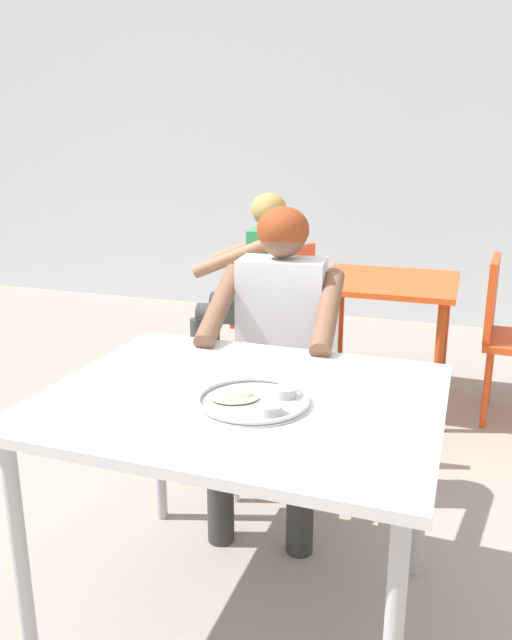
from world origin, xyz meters
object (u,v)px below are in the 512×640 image
thali_tray (254,400)px  diner_foreground (277,335)px  chair_foreground (288,366)px  table_background_red (386,297)px  table_foreground (242,418)px  chair_red_right (511,328)px  chair_red_left (286,308)px  patron_background (253,273)px

thali_tray → diner_foreground: (-0.16, 0.71, -0.04)m
chair_foreground → table_background_red: bearing=74.6°
table_foreground → table_background_red: bearing=85.3°
chair_red_right → diner_foreground: bearing=-127.2°
diner_foreground → chair_red_right: (0.92, 1.22, -0.22)m
diner_foreground → chair_red_left: bearing=105.1°
chair_red_right → patron_background: 1.47m
chair_foreground → table_background_red: chair_foreground is taller
chair_foreground → diner_foreground: (0.02, -0.23, 0.21)m
table_foreground → chair_foreground: 0.91m
diner_foreground → table_foreground: bearing=-81.2°
chair_red_left → patron_background: size_ratio=0.74×
table_foreground → chair_red_right: (0.82, 1.87, -0.17)m
chair_foreground → table_background_red: size_ratio=1.18×
table_background_red → chair_red_left: 0.61m
table_foreground → chair_red_left: chair_red_left is taller
table_background_red → chair_red_left: bearing=178.9°
diner_foreground → chair_red_right: size_ratio=1.38×
chair_foreground → chair_red_left: size_ratio=1.03×
table_foreground → table_background_red: size_ratio=1.45×
patron_background → table_foreground: bearing=-71.3°
table_background_red → chair_red_left: (-0.59, 0.01, -0.12)m
thali_tray → table_background_red: thali_tray is taller
thali_tray → chair_red_left: (-0.50, 1.96, -0.26)m
table_foreground → chair_red_right: 2.05m
diner_foreground → table_background_red: size_ratio=1.59×
chair_red_left → chair_red_right: bearing=-1.4°
chair_foreground → table_background_red: (0.28, 1.01, 0.11)m
thali_tray → patron_background: bearing=109.8°
chair_foreground → patron_background: 1.13m
table_background_red → thali_tray: bearing=-92.8°
table_foreground → thali_tray: (0.06, -0.06, 0.09)m
diner_foreground → chair_red_left: size_ratio=1.39×
table_background_red → patron_background: (-0.79, -0.01, 0.08)m
table_foreground → patron_background: (-0.64, 1.88, 0.03)m
table_foreground → table_background_red: 1.90m
thali_tray → chair_red_left: chair_red_left is taller
table_foreground → chair_red_right: size_ratio=1.26×
chair_red_right → chair_foreground: bearing=-133.7°
chair_red_left → patron_background: bearing=-173.2°
thali_tray → chair_red_right: chair_red_right is taller
table_foreground → diner_foreground: size_ratio=0.91×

